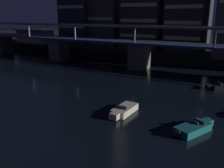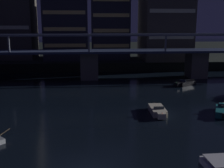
{
  "view_description": "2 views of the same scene",
  "coord_description": "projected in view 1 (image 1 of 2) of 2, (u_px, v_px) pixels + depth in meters",
  "views": [
    {
      "loc": [
        21.13,
        -9.32,
        11.38
      ],
      "look_at": [
        4.96,
        18.89,
        2.19
      ],
      "focal_mm": 38.8,
      "sensor_mm": 36.0,
      "label": 1
    },
    {
      "loc": [
        0.27,
        -19.36,
        11.39
      ],
      "look_at": [
        3.42,
        21.68,
        2.61
      ],
      "focal_mm": 45.22,
      "sensor_mm": 36.0,
      "label": 2
    }
  ],
  "objects": [
    {
      "name": "tower_east_tall",
      "position": [
        189.0,
        14.0,
        64.7
      ],
      "size": [
        9.85,
        13.92,
        19.49
      ],
      "color": "#282833",
      "rests_on": "far_riverbank"
    },
    {
      "name": "speedboat_far_left",
      "position": [
        124.0,
        110.0,
        29.16
      ],
      "size": [
        1.9,
        5.21,
        1.16
      ],
      "color": "beige",
      "rests_on": "ground"
    },
    {
      "name": "far_riverbank",
      "position": [
        189.0,
        43.0,
        93.92
      ],
      "size": [
        240.0,
        80.0,
        2.2
      ],
      "primitive_type": "cube",
      "color": "black",
      "rests_on": "ground"
    },
    {
      "name": "river_bridge",
      "position": [
        140.0,
        50.0,
        53.01
      ],
      "size": [
        98.66,
        6.4,
        9.38
      ],
      "color": "#605B51",
      "rests_on": "ground"
    },
    {
      "name": "tower_central",
      "position": [
        145.0,
        12.0,
        67.76
      ],
      "size": [
        11.07,
        10.35,
        20.5
      ],
      "color": "#282833",
      "rests_on": "far_riverbank"
    },
    {
      "name": "waterfront_pavilion",
      "position": [
        35.0,
        36.0,
        84.35
      ],
      "size": [
        12.4,
        7.4,
        4.7
      ],
      "color": "#B2AD9E",
      "rests_on": "far_riverbank"
    },
    {
      "name": "speedboat_mid_left",
      "position": [
        223.0,
        87.0,
        38.64
      ],
      "size": [
        4.82,
        3.72,
        1.16
      ],
      "color": "black",
      "rests_on": "ground"
    },
    {
      "name": "speedboat_near_center",
      "position": [
        194.0,
        128.0,
        24.52
      ],
      "size": [
        3.29,
        4.99,
        1.16
      ],
      "color": "#196066",
      "rests_on": "ground"
    }
  ]
}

